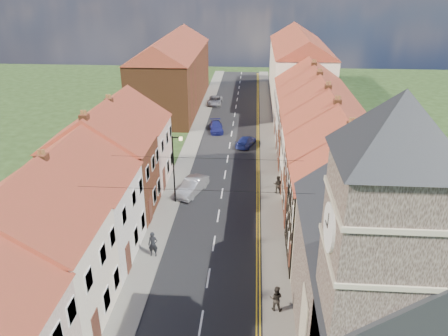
{
  "coord_description": "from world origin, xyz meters",
  "views": [
    {
      "loc": [
        2.64,
        -12.89,
        18.2
      ],
      "look_at": [
        0.34,
        19.83,
        3.5
      ],
      "focal_mm": 35.0,
      "sensor_mm": 36.0,
      "label": 1
    }
  ],
  "objects_px": {
    "car_mid": "(192,186)",
    "pedestrian_left": "(153,244)",
    "lamppost": "(175,165)",
    "pedestrian_right": "(276,298)",
    "car_distant": "(215,101)",
    "car_far_b": "(246,141)",
    "church": "(400,276)",
    "car_far": "(216,127)",
    "pedestrian_right_b": "(278,184)"
  },
  "relations": [
    {
      "from": "church",
      "to": "car_far",
      "type": "bearing_deg",
      "value": 107.72
    },
    {
      "from": "pedestrian_left",
      "to": "church",
      "type": "bearing_deg",
      "value": -33.92
    },
    {
      "from": "pedestrian_right",
      "to": "church",
      "type": "bearing_deg",
      "value": 151.47
    },
    {
      "from": "car_far_b",
      "to": "pedestrian_right_b",
      "type": "relative_size",
      "value": 2.32
    },
    {
      "from": "car_mid",
      "to": "car_far",
      "type": "distance_m",
      "value": 16.97
    },
    {
      "from": "pedestrian_right_b",
      "to": "car_mid",
      "type": "bearing_deg",
      "value": 14.3
    },
    {
      "from": "car_far",
      "to": "pedestrian_left",
      "type": "xyz_separation_m",
      "value": [
        -2.06,
        -26.76,
        0.48
      ]
    },
    {
      "from": "lamppost",
      "to": "car_mid",
      "type": "height_order",
      "value": "lamppost"
    },
    {
      "from": "car_distant",
      "to": "pedestrian_right",
      "type": "height_order",
      "value": "pedestrian_right"
    },
    {
      "from": "car_far",
      "to": "car_distant",
      "type": "distance_m",
      "value": 12.13
    },
    {
      "from": "car_far",
      "to": "car_mid",
      "type": "bearing_deg",
      "value": -101.55
    },
    {
      "from": "church",
      "to": "car_far",
      "type": "relative_size",
      "value": 3.89
    },
    {
      "from": "car_distant",
      "to": "car_far",
      "type": "bearing_deg",
      "value": -83.5
    },
    {
      "from": "pedestrian_right_b",
      "to": "car_distant",
      "type": "bearing_deg",
      "value": -62.83
    },
    {
      "from": "church",
      "to": "car_mid",
      "type": "xyz_separation_m",
      "value": [
        -12.05,
        18.54,
        -5.18
      ]
    },
    {
      "from": "church",
      "to": "pedestrian_right",
      "type": "bearing_deg",
      "value": 142.22
    },
    {
      "from": "lamppost",
      "to": "pedestrian_left",
      "type": "bearing_deg",
      "value": -91.68
    },
    {
      "from": "church",
      "to": "lamppost",
      "type": "height_order",
      "value": "church"
    },
    {
      "from": "lamppost",
      "to": "pedestrian_right",
      "type": "distance_m",
      "value": 15.28
    },
    {
      "from": "car_distant",
      "to": "pedestrian_right_b",
      "type": "bearing_deg",
      "value": -73.33
    },
    {
      "from": "car_far",
      "to": "pedestrian_right",
      "type": "height_order",
      "value": "pedestrian_right"
    },
    {
      "from": "car_mid",
      "to": "pedestrian_left",
      "type": "xyz_separation_m",
      "value": [
        -1.36,
        -9.81,
        0.35
      ]
    },
    {
      "from": "car_mid",
      "to": "car_far",
      "type": "relative_size",
      "value": 1.08
    },
    {
      "from": "lamppost",
      "to": "pedestrian_right",
      "type": "relative_size",
      "value": 3.7
    },
    {
      "from": "church",
      "to": "car_distant",
      "type": "distance_m",
      "value": 49.48
    },
    {
      "from": "car_mid",
      "to": "pedestrian_left",
      "type": "relative_size",
      "value": 2.28
    },
    {
      "from": "pedestrian_left",
      "to": "car_far_b",
      "type": "xyz_separation_m",
      "value": [
        5.89,
        21.94,
        -0.48
      ]
    },
    {
      "from": "car_distant",
      "to": "pedestrian_right",
      "type": "xyz_separation_m",
      "value": [
        7.45,
        -43.61,
        0.32
      ]
    },
    {
      "from": "car_mid",
      "to": "pedestrian_left",
      "type": "bearing_deg",
      "value": -78.26
    },
    {
      "from": "church",
      "to": "car_mid",
      "type": "bearing_deg",
      "value": 123.01
    },
    {
      "from": "lamppost",
      "to": "pedestrian_right",
      "type": "height_order",
      "value": "lamppost"
    },
    {
      "from": "car_far",
      "to": "car_distant",
      "type": "relative_size",
      "value": 0.89
    },
    {
      "from": "pedestrian_left",
      "to": "pedestrian_right",
      "type": "distance_m",
      "value": 9.57
    },
    {
      "from": "church",
      "to": "pedestrian_right",
      "type": "distance_m",
      "value": 8.14
    },
    {
      "from": "lamppost",
      "to": "car_distant",
      "type": "xyz_separation_m",
      "value": [
        0.61,
        30.89,
        -2.93
      ]
    },
    {
      "from": "church",
      "to": "car_mid",
      "type": "relative_size",
      "value": 3.61
    },
    {
      "from": "car_mid",
      "to": "pedestrian_right_b",
      "type": "bearing_deg",
      "value": 22.67
    },
    {
      "from": "car_far",
      "to": "pedestrian_right_b",
      "type": "height_order",
      "value": "pedestrian_right_b"
    },
    {
      "from": "car_mid",
      "to": "pedestrian_right",
      "type": "xyz_separation_m",
      "value": [
        6.94,
        -14.58,
        0.24
      ]
    },
    {
      "from": "car_far",
      "to": "pedestrian_right",
      "type": "relative_size",
      "value": 2.41
    },
    {
      "from": "car_far",
      "to": "lamppost",
      "type": "bearing_deg",
      "value": -104.71
    },
    {
      "from": "pedestrian_left",
      "to": "car_far_b",
      "type": "relative_size",
      "value": 0.48
    },
    {
      "from": "car_mid",
      "to": "pedestrian_right",
      "type": "bearing_deg",
      "value": -44.94
    },
    {
      "from": "car_distant",
      "to": "pedestrian_left",
      "type": "bearing_deg",
      "value": -90.51
    },
    {
      "from": "church",
      "to": "car_far_b",
      "type": "distance_m",
      "value": 32.03
    },
    {
      "from": "pedestrian_left",
      "to": "pedestrian_right",
      "type": "xyz_separation_m",
      "value": [
        8.29,
        -4.78,
        -0.11
      ]
    },
    {
      "from": "car_distant",
      "to": "pedestrian_right_b",
      "type": "distance_m",
      "value": 29.76
    },
    {
      "from": "car_distant",
      "to": "pedestrian_right",
      "type": "bearing_deg",
      "value": -79.57
    },
    {
      "from": "lamppost",
      "to": "pedestrian_right",
      "type": "bearing_deg",
      "value": -57.62
    },
    {
      "from": "lamppost",
      "to": "car_distant",
      "type": "height_order",
      "value": "lamppost"
    }
  ]
}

